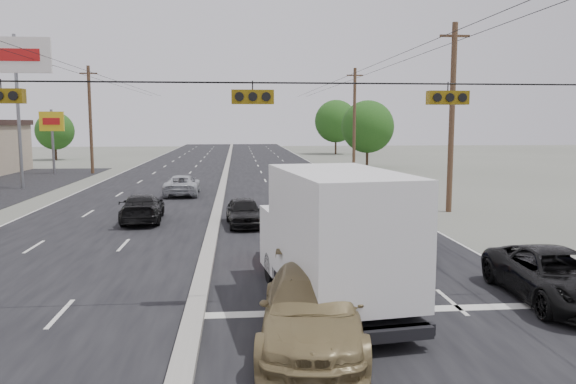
{
  "coord_description": "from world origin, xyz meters",
  "views": [
    {
      "loc": [
        1.1,
        -14.15,
        4.83
      ],
      "look_at": [
        3.0,
        6.83,
        2.2
      ],
      "focal_mm": 35.0,
      "sensor_mm": 36.0,
      "label": 1
    }
  ],
  "objects_px": {
    "box_truck": "(331,237)",
    "queue_car_c": "(345,200)",
    "queue_car_a": "(244,212)",
    "pole_sign_billboard": "(15,65)",
    "tree_right_mid": "(368,127)",
    "pole_sign_far": "(52,127)",
    "red_sedan": "(295,246)",
    "queue_car_b": "(373,221)",
    "utility_pole_right_c": "(354,119)",
    "queue_car_d": "(395,231)",
    "tan_sedan": "(312,310)",
    "oncoming_far": "(182,185)",
    "tree_left_far": "(55,131)",
    "oncoming_near": "(143,208)",
    "utility_pole_right_b": "(452,117)",
    "tree_right_far": "(336,121)",
    "black_suv": "(556,277)",
    "utility_pole_left_c": "(90,119)",
    "queue_car_e": "(385,203)"
  },
  "relations": [
    {
      "from": "queue_car_d",
      "to": "black_suv",
      "type": "bearing_deg",
      "value": -62.01
    },
    {
      "from": "queue_car_c",
      "to": "queue_car_d",
      "type": "xyz_separation_m",
      "value": [
        0.3,
        -8.36,
        -0.0
      ]
    },
    {
      "from": "utility_pole_right_b",
      "to": "tree_right_far",
      "type": "height_order",
      "value": "utility_pole_right_b"
    },
    {
      "from": "black_suv",
      "to": "queue_car_b",
      "type": "relative_size",
      "value": 1.1
    },
    {
      "from": "tree_left_far",
      "to": "tree_right_far",
      "type": "bearing_deg",
      "value": 14.74
    },
    {
      "from": "box_truck",
      "to": "tree_right_mid",
      "type": "bearing_deg",
      "value": 67.82
    },
    {
      "from": "utility_pole_right_c",
      "to": "tree_right_far",
      "type": "height_order",
      "value": "utility_pole_right_c"
    },
    {
      "from": "red_sedan",
      "to": "black_suv",
      "type": "distance_m",
      "value": 7.86
    },
    {
      "from": "utility_pole_left_c",
      "to": "pole_sign_far",
      "type": "xyz_separation_m",
      "value": [
        -3.5,
        -0.0,
        -0.7
      ]
    },
    {
      "from": "tree_right_far",
      "to": "utility_pole_right_c",
      "type": "bearing_deg",
      "value": -96.65
    },
    {
      "from": "utility_pole_right_c",
      "to": "queue_car_d",
      "type": "bearing_deg",
      "value": -99.23
    },
    {
      "from": "pole_sign_far",
      "to": "red_sedan",
      "type": "bearing_deg",
      "value": -62.14
    },
    {
      "from": "queue_car_c",
      "to": "pole_sign_billboard",
      "type": "bearing_deg",
      "value": 144.81
    },
    {
      "from": "tree_left_far",
      "to": "oncoming_near",
      "type": "relative_size",
      "value": 1.31
    },
    {
      "from": "tree_right_mid",
      "to": "tree_right_far",
      "type": "relative_size",
      "value": 0.88
    },
    {
      "from": "queue_car_a",
      "to": "utility_pole_left_c",
      "type": "bearing_deg",
      "value": 111.57
    },
    {
      "from": "box_truck",
      "to": "queue_car_c",
      "type": "height_order",
      "value": "box_truck"
    },
    {
      "from": "queue_car_a",
      "to": "queue_car_c",
      "type": "xyz_separation_m",
      "value": [
        5.3,
        2.76,
        0.1
      ]
    },
    {
      "from": "tree_right_mid",
      "to": "queue_car_a",
      "type": "distance_m",
      "value": 36.09
    },
    {
      "from": "queue_car_b",
      "to": "queue_car_c",
      "type": "xyz_separation_m",
      "value": [
        0.0,
        6.15,
        0.0
      ]
    },
    {
      "from": "utility_pole_right_c",
      "to": "oncoming_far",
      "type": "height_order",
      "value": "utility_pole_right_c"
    },
    {
      "from": "utility_pole_left_c",
      "to": "box_truck",
      "type": "distance_m",
      "value": 43.21
    },
    {
      "from": "tree_right_far",
      "to": "black_suv",
      "type": "relative_size",
      "value": 1.61
    },
    {
      "from": "box_truck",
      "to": "pole_sign_far",
      "type": "bearing_deg",
      "value": 108.14
    },
    {
      "from": "queue_car_a",
      "to": "queue_car_c",
      "type": "distance_m",
      "value": 5.98
    },
    {
      "from": "utility_pole_right_b",
      "to": "utility_pole_right_c",
      "type": "xyz_separation_m",
      "value": [
        0.0,
        25.0,
        0.0
      ]
    },
    {
      "from": "black_suv",
      "to": "queue_car_e",
      "type": "xyz_separation_m",
      "value": [
        -1.09,
        13.58,
        0.04
      ]
    },
    {
      "from": "pole_sign_far",
      "to": "tree_right_mid",
      "type": "xyz_separation_m",
      "value": [
        31.0,
        5.0,
        -0.07
      ]
    },
    {
      "from": "pole_sign_far",
      "to": "queue_car_c",
      "type": "bearing_deg",
      "value": -48.29
    },
    {
      "from": "utility_pole_right_c",
      "to": "oncoming_far",
      "type": "bearing_deg",
      "value": -132.04
    },
    {
      "from": "red_sedan",
      "to": "queue_car_b",
      "type": "distance_m",
      "value": 5.69
    },
    {
      "from": "pole_sign_far",
      "to": "tree_left_far",
      "type": "relative_size",
      "value": 0.98
    },
    {
      "from": "pole_sign_far",
      "to": "queue_car_e",
      "type": "relative_size",
      "value": 1.38
    },
    {
      "from": "oncoming_near",
      "to": "oncoming_far",
      "type": "distance_m",
      "value": 10.01
    },
    {
      "from": "box_truck",
      "to": "oncoming_far",
      "type": "bearing_deg",
      "value": 96.76
    },
    {
      "from": "pole_sign_far",
      "to": "queue_car_d",
      "type": "distance_m",
      "value": 41.07
    },
    {
      "from": "pole_sign_far",
      "to": "tan_sedan",
      "type": "bearing_deg",
      "value": -66.26
    },
    {
      "from": "tree_right_mid",
      "to": "tan_sedan",
      "type": "relative_size",
      "value": 1.33
    },
    {
      "from": "utility_pole_right_c",
      "to": "pole_sign_far",
      "type": "relative_size",
      "value": 1.67
    },
    {
      "from": "tree_right_mid",
      "to": "queue_car_d",
      "type": "distance_m",
      "value": 39.81
    },
    {
      "from": "tree_right_far",
      "to": "tan_sedan",
      "type": "bearing_deg",
      "value": -100.42
    },
    {
      "from": "utility_pole_right_c",
      "to": "tree_left_far",
      "type": "height_order",
      "value": "utility_pole_right_c"
    },
    {
      "from": "box_truck",
      "to": "oncoming_far",
      "type": "xyz_separation_m",
      "value": [
        -6.08,
        23.29,
        -1.2
      ]
    },
    {
      "from": "queue_car_a",
      "to": "pole_sign_billboard",
      "type": "bearing_deg",
      "value": 129.77
    },
    {
      "from": "pole_sign_far",
      "to": "tan_sedan",
      "type": "height_order",
      "value": "pole_sign_far"
    },
    {
      "from": "box_truck",
      "to": "queue_car_a",
      "type": "height_order",
      "value": "box_truck"
    },
    {
      "from": "oncoming_near",
      "to": "queue_car_b",
      "type": "bearing_deg",
      "value": 150.21
    },
    {
      "from": "pole_sign_billboard",
      "to": "red_sedan",
      "type": "bearing_deg",
      "value": -53.84
    },
    {
      "from": "tan_sedan",
      "to": "queue_car_a",
      "type": "xyz_separation_m",
      "value": [
        -1.28,
        14.24,
        -0.12
      ]
    },
    {
      "from": "tan_sedan",
      "to": "oncoming_far",
      "type": "bearing_deg",
      "value": 108.6
    }
  ]
}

